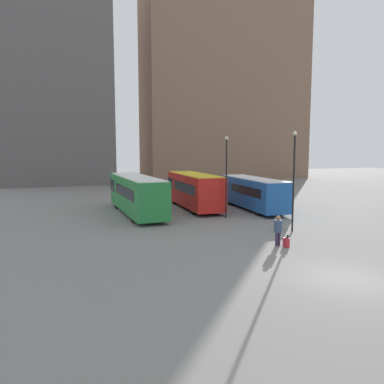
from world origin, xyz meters
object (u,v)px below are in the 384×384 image
(bus_1, at_px, (194,190))
(traveler, at_px, (278,228))
(bus_0, at_px, (136,193))
(bus_2, at_px, (253,192))
(trash_bin, at_px, (278,224))
(lamp_post_1, at_px, (294,174))
(lamp_post_0, at_px, (226,171))
(suitcase, at_px, (286,242))

(bus_1, height_order, traveler, bus_1)
(bus_0, height_order, bus_2, bus_0)
(bus_1, bearing_deg, traveler, -178.58)
(traveler, distance_m, trash_bin, 4.38)
(bus_2, height_order, lamp_post_1, lamp_post_1)
(traveler, relative_size, lamp_post_0, 0.27)
(bus_0, distance_m, traveler, 14.71)
(bus_0, xyz_separation_m, traveler, (5.57, -13.60, -0.72))
(traveler, xyz_separation_m, suitcase, (0.28, -0.43, -0.77))
(bus_1, xyz_separation_m, suitcase, (0.15, -15.21, -1.49))
(bus_0, height_order, bus_1, bus_1)
(lamp_post_1, bearing_deg, lamp_post_0, 108.81)
(traveler, xyz_separation_m, lamp_post_0, (0.90, 9.17, 2.74))
(lamp_post_1, xyz_separation_m, trash_bin, (-0.68, 0.66, -3.43))
(bus_2, xyz_separation_m, traveler, (-5.09, -12.51, -0.55))
(bus_0, bearing_deg, suitcase, -159.18)
(lamp_post_1, height_order, trash_bin, lamp_post_1)
(bus_0, distance_m, trash_bin, 12.75)
(trash_bin, bearing_deg, lamp_post_0, 104.48)
(suitcase, xyz_separation_m, lamp_post_1, (2.72, 3.44, 3.58))
(bus_1, height_order, suitcase, bus_1)
(bus_2, xyz_separation_m, lamp_post_1, (-2.09, -9.50, 2.26))
(bus_1, height_order, bus_2, bus_1)
(lamp_post_1, bearing_deg, bus_0, 128.98)
(trash_bin, bearing_deg, traveler, -122.35)
(bus_0, height_order, suitcase, bus_0)
(bus_1, height_order, lamp_post_1, lamp_post_1)
(bus_2, relative_size, lamp_post_0, 1.60)
(bus_0, bearing_deg, bus_2, -97.66)
(bus_2, relative_size, trash_bin, 12.27)
(bus_0, relative_size, lamp_post_1, 1.80)
(bus_1, distance_m, lamp_post_1, 12.29)
(traveler, bearing_deg, lamp_post_1, -49.19)
(suitcase, xyz_separation_m, lamp_post_0, (0.62, 9.60, 3.51))
(traveler, bearing_deg, lamp_post_0, -9.92)
(bus_1, height_order, trash_bin, bus_1)
(lamp_post_0, bearing_deg, bus_1, 97.79)
(bus_0, bearing_deg, lamp_post_1, -142.84)
(trash_bin, bearing_deg, bus_1, 101.14)
(traveler, height_order, trash_bin, traveler)
(bus_2, height_order, suitcase, bus_2)
(bus_1, distance_m, traveler, 14.80)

